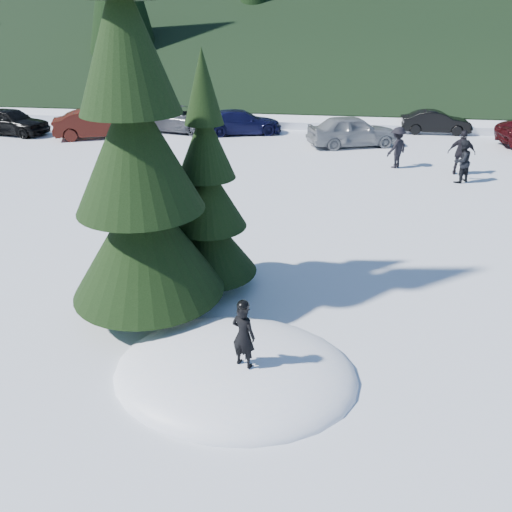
# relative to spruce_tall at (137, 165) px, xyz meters

# --- Properties ---
(ground) EXTENTS (200.00, 200.00, 0.00)m
(ground) POSITION_rel_spruce_tall_xyz_m (2.20, -1.80, -3.32)
(ground) COLOR white
(ground) RESTS_ON ground
(snow_mound) EXTENTS (4.48, 3.52, 0.96)m
(snow_mound) POSITION_rel_spruce_tall_xyz_m (2.20, -1.80, -3.32)
(snow_mound) COLOR white
(snow_mound) RESTS_ON ground
(spruce_tall) EXTENTS (3.20, 3.20, 8.60)m
(spruce_tall) POSITION_rel_spruce_tall_xyz_m (0.00, 0.00, 0.00)
(spruce_tall) COLOR black
(spruce_tall) RESTS_ON ground
(spruce_short) EXTENTS (2.20, 2.20, 5.37)m
(spruce_short) POSITION_rel_spruce_tall_xyz_m (1.00, 1.40, -1.22)
(spruce_short) COLOR black
(spruce_short) RESTS_ON ground
(child_skier) EXTENTS (0.51, 0.44, 1.20)m
(child_skier) POSITION_rel_spruce_tall_xyz_m (2.43, -2.13, -2.24)
(child_skier) COLOR black
(child_skier) RESTS_ON snow_mound
(adult_0) EXTENTS (1.02, 1.00, 1.66)m
(adult_0) POSITION_rel_spruce_tall_xyz_m (8.71, 11.07, -2.49)
(adult_0) COLOR black
(adult_0) RESTS_ON ground
(adult_1) EXTENTS (1.13, 0.64, 1.81)m
(adult_1) POSITION_rel_spruce_tall_xyz_m (8.93, 12.21, -2.41)
(adult_1) COLOR black
(adult_1) RESTS_ON ground
(adult_2) EXTENTS (1.22, 1.26, 1.73)m
(adult_2) POSITION_rel_spruce_tall_xyz_m (6.43, 12.90, -2.46)
(adult_2) COLOR black
(adult_2) RESTS_ON ground
(car_0) EXTENTS (4.48, 2.37, 1.45)m
(car_0) POSITION_rel_spruce_tall_xyz_m (-13.90, 16.62, -2.59)
(car_0) COLOR black
(car_0) RESTS_ON ground
(car_1) EXTENTS (4.69, 3.24, 1.47)m
(car_1) POSITION_rel_spruce_tall_xyz_m (-8.86, 16.57, -2.59)
(car_1) COLOR #3A100A
(car_1) RESTS_ON ground
(car_2) EXTENTS (5.42, 3.32, 1.40)m
(car_2) POSITION_rel_spruce_tall_xyz_m (-5.00, 18.89, -2.62)
(car_2) COLOR #54555C
(car_2) RESTS_ON ground
(car_3) EXTENTS (4.81, 3.05, 1.30)m
(car_3) POSITION_rel_spruce_tall_xyz_m (-1.38, 18.71, -2.67)
(car_3) COLOR black
(car_3) RESTS_ON ground
(car_4) EXTENTS (4.84, 3.23, 1.53)m
(car_4) POSITION_rel_spruce_tall_xyz_m (4.65, 16.66, -2.55)
(car_4) COLOR gray
(car_4) RESTS_ON ground
(car_5) EXTENTS (3.76, 1.36, 1.23)m
(car_5) POSITION_rel_spruce_tall_xyz_m (9.32, 20.48, -2.70)
(car_5) COLOR black
(car_5) RESTS_ON ground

